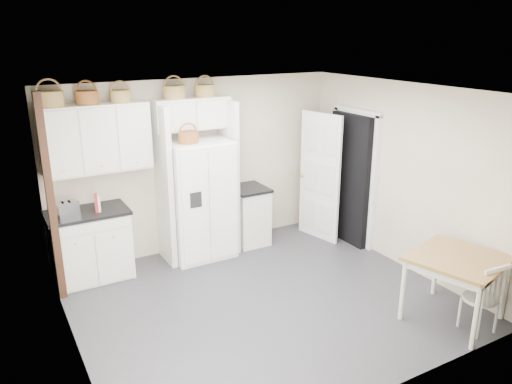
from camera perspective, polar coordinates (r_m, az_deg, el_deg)
floor at (r=6.45m, az=0.98°, el=-12.23°), size 4.50×4.50×0.00m
ceiling at (r=5.62m, az=1.12°, el=11.36°), size 4.50×4.50×0.00m
wall_back at (r=7.62m, az=-6.62°, el=3.04°), size 4.50×0.00×4.50m
wall_left at (r=5.21m, az=-20.87°, el=-5.19°), size 0.00×4.00×4.00m
wall_right at (r=7.27m, az=16.52°, el=1.66°), size 0.00×4.00×4.00m
refrigerator at (r=7.39m, az=-6.53°, el=-0.83°), size 0.91×0.73×1.76m
base_cab_left at (r=7.15m, az=-18.40°, el=-5.88°), size 1.01×0.64×0.93m
base_cab_right at (r=7.92m, az=-0.86°, el=-2.79°), size 0.50×0.60×0.88m
dining_table at (r=6.32m, az=21.71°, el=-10.17°), size 1.19×1.19×0.80m
windsor_chair at (r=6.21m, az=24.25°, el=-11.02°), size 0.41×0.38×0.80m
counter_left at (r=6.98m, az=-18.79°, el=-2.21°), size 1.05×0.68×0.04m
counter_right at (r=7.77m, az=-0.87°, el=0.40°), size 0.54×0.64×0.04m
toaster at (r=6.82m, az=-20.82°, el=-1.84°), size 0.32×0.24×0.19m
cookbook_red at (r=6.88m, az=-17.80°, el=-1.20°), size 0.06×0.15×0.23m
cookbook_cream at (r=6.89m, az=-17.62°, el=-1.22°), size 0.03×0.14×0.21m
basket_upper_a at (r=6.73m, az=-22.51°, el=9.80°), size 0.34×0.34×0.19m
basket_upper_b at (r=6.80m, az=-18.78°, el=10.18°), size 0.29×0.29×0.17m
basket_upper_c at (r=6.90m, az=-15.25°, el=10.53°), size 0.27×0.27×0.16m
basket_bridge_a at (r=7.12m, az=-9.34°, el=11.20°), size 0.31×0.31×0.18m
basket_bridge_b at (r=7.29m, az=-5.86°, el=11.46°), size 0.29×0.29×0.17m
basket_fridge_a at (r=6.99m, az=-7.74°, el=6.18°), size 0.29×0.29×0.15m
upper_cabinet at (r=6.90m, az=-17.81°, el=5.85°), size 1.40×0.34×0.90m
bridge_cabinet at (r=7.25m, az=-7.42°, el=8.90°), size 1.12×0.34×0.45m
fridge_panel_left at (r=7.17m, az=-10.48°, el=0.65°), size 0.08×0.60×2.30m
fridge_panel_right at (r=7.54m, az=-3.17°, el=1.79°), size 0.08×0.60×2.30m
trim_post at (r=6.48m, az=-22.41°, el=-0.91°), size 0.09×0.09×2.60m
doorway_void at (r=7.98m, az=10.80°, el=1.46°), size 0.18×0.85×2.05m
door_slab at (r=8.01m, az=7.29°, el=1.70°), size 0.21×0.79×2.05m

